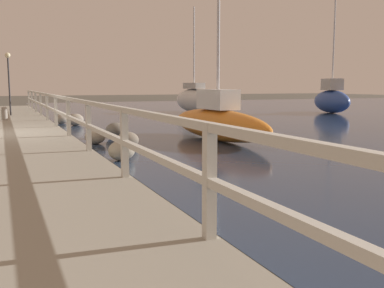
{
  "coord_description": "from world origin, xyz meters",
  "views": [
    {
      "loc": [
        0.05,
        -13.82,
        1.67
      ],
      "look_at": [
        4.32,
        -3.82,
        0.24
      ],
      "focal_mm": 42.0,
      "sensor_mm": 36.0,
      "label": 1
    }
  ],
  "objects_px": {
    "dock_lamp": "(8,71)",
    "sailboat_orange": "(218,121)",
    "mooring_bollard": "(4,113)",
    "sailboat_blue": "(332,99)",
    "sailboat_white": "(194,99)"
  },
  "relations": [
    {
      "from": "dock_lamp",
      "to": "sailboat_orange",
      "type": "xyz_separation_m",
      "value": [
        5.61,
        -9.74,
        -1.72
      ]
    },
    {
      "from": "mooring_bollard",
      "to": "dock_lamp",
      "type": "height_order",
      "value": "dock_lamp"
    },
    {
      "from": "mooring_bollard",
      "to": "sailboat_blue",
      "type": "xyz_separation_m",
      "value": [
        18.1,
        2.41,
        0.25
      ]
    },
    {
      "from": "mooring_bollard",
      "to": "sailboat_blue",
      "type": "relative_size",
      "value": 0.07
    },
    {
      "from": "dock_lamp",
      "to": "sailboat_orange",
      "type": "bearing_deg",
      "value": -60.07
    },
    {
      "from": "sailboat_orange",
      "to": "sailboat_white",
      "type": "bearing_deg",
      "value": 65.28
    },
    {
      "from": "sailboat_white",
      "to": "sailboat_orange",
      "type": "distance_m",
      "value": 14.04
    },
    {
      "from": "sailboat_blue",
      "to": "sailboat_white",
      "type": "relative_size",
      "value": 1.25
    },
    {
      "from": "sailboat_white",
      "to": "dock_lamp",
      "type": "bearing_deg",
      "value": -169.35
    },
    {
      "from": "dock_lamp",
      "to": "sailboat_blue",
      "type": "bearing_deg",
      "value": -1.34
    },
    {
      "from": "mooring_bollard",
      "to": "sailboat_white",
      "type": "height_order",
      "value": "sailboat_white"
    },
    {
      "from": "mooring_bollard",
      "to": "dock_lamp",
      "type": "relative_size",
      "value": 0.19
    },
    {
      "from": "sailboat_blue",
      "to": "sailboat_white",
      "type": "height_order",
      "value": "sailboat_blue"
    },
    {
      "from": "mooring_bollard",
      "to": "sailboat_orange",
      "type": "height_order",
      "value": "sailboat_orange"
    },
    {
      "from": "dock_lamp",
      "to": "sailboat_blue",
      "type": "xyz_separation_m",
      "value": [
        17.81,
        -0.42,
        -1.48
      ]
    }
  ]
}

